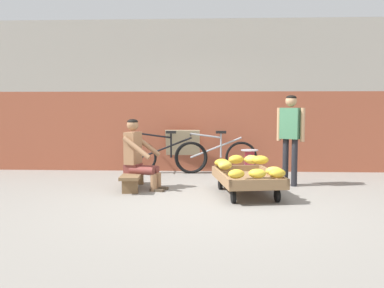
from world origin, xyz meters
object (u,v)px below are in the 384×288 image
Objects in this scene: low_bench at (133,177)px; sign_board at (183,151)px; bicycle_near_left at (166,156)px; bicycle_far_left at (216,156)px; plastic_crate at (249,175)px; shopping_bag at (254,182)px; banana_cart at (247,180)px; weighing_scale at (250,158)px; customer_adult at (291,130)px; vendor_seated at (138,154)px.

low_bench is 2.05m from sign_board.
bicycle_far_left is at bearing 3.08° from bicycle_near_left.
low_bench is 2.02m from plastic_crate.
shopping_bag is at bearing -69.16° from bicycle_far_left.
banana_cart is 5.19× the size of weighing_scale.
customer_adult is (1.25, -1.28, 0.60)m from bicycle_far_left.
sign_board is 2.29m from shopping_bag.
plastic_crate is 0.24× the size of customer_adult.
low_bench is at bearing 164.36° from vendor_seated.
banana_cart is at bearing -97.02° from weighing_scale.
shopping_bag is (1.29, -1.87, -0.31)m from sign_board.
sign_board reaches higher than plastic_crate.
plastic_crate reaches higher than shopping_bag.
plastic_crate is 0.30m from weighing_scale.
bicycle_near_left is 6.92× the size of shopping_bag.
bicycle_far_left is at bearing 110.84° from shopping_bag.
banana_cart is 1.40× the size of low_bench.
low_bench is at bearing -163.90° from weighing_scale.
sign_board reaches higher than bicycle_near_left.
bicycle_far_left is (-0.46, 2.09, 0.11)m from banana_cart.
bicycle_near_left is at bearing 146.27° from plastic_crate.
vendor_seated is 0.69× the size of bicycle_near_left.
bicycle_far_left reaches higher than banana_cart.
vendor_seated is 4.75× the size of shopping_bag.
bicycle_near_left is (-1.58, 1.05, 0.20)m from plastic_crate.
customer_adult reaches higher than plastic_crate.
weighing_scale is 1.85m from sign_board.
vendor_seated is (-1.73, 0.40, 0.33)m from banana_cart.
weighing_scale is (1.85, 0.58, -0.11)m from vendor_seated.
sign_board is (0.68, 1.92, 0.23)m from low_bench.
low_bench is at bearing 166.78° from banana_cart.
customer_adult is at bearing 46.05° from banana_cart.
banana_cart is 0.94× the size of bicycle_near_left.
bicycle_far_left is 1.91× the size of sign_board.
bicycle_far_left is at bearing -20.71° from sign_board.
bicycle_near_left reaches higher than banana_cart.
customer_adult reaches higher than sign_board.
customer_adult is at bearing 8.54° from low_bench.
customer_adult is at bearing -28.58° from bicycle_near_left.
plastic_crate is 0.22× the size of bicycle_far_left.
plastic_crate is at bearing -62.32° from bicycle_far_left.
bicycle_near_left is at bearing 135.91° from shopping_bag.
bicycle_near_left is at bearing 146.24° from weighing_scale.
shopping_bag is at bearing -151.86° from customer_adult.
bicycle_near_left is at bearing 80.46° from vendor_seated.
customer_adult reaches higher than bicycle_near_left.
sign_board is at bearing 141.47° from customer_adult.
plastic_crate is 1.20× the size of weighing_scale.
bicycle_far_left is (1.00, 0.05, 0.00)m from bicycle_near_left.
low_bench is 3.09× the size of plastic_crate.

